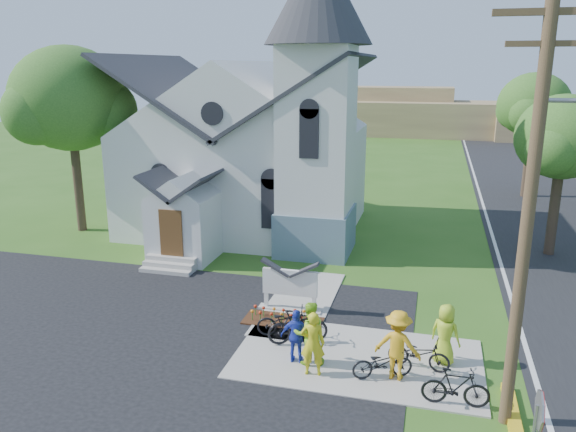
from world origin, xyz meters
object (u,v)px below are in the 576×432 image
(cyclist_2, at_px, (297,336))
(bike_2, at_px, (419,353))
(utility_pole, at_px, (533,201))
(cyclist_1, at_px, (309,333))
(stop_sign, at_px, (537,425))
(bike_1, at_px, (298,326))
(church_sign, at_px, (290,283))
(cyclist_0, at_px, (313,343))
(bike_4, at_px, (382,363))
(cyclist_4, at_px, (445,334))
(cyclist_3, at_px, (398,345))
(bike_3, at_px, (456,387))
(bike_0, at_px, (286,322))

(cyclist_2, xyz_separation_m, bike_2, (3.35, 0.51, -0.34))
(utility_pole, xyz_separation_m, cyclist_1, (-5.14, 1.38, -4.43))
(stop_sign, relative_size, bike_1, 1.34)
(church_sign, distance_m, cyclist_1, 3.62)
(cyclist_1, bearing_deg, utility_pole, 140.71)
(church_sign, distance_m, bike_2, 5.27)
(cyclist_0, bearing_deg, bike_4, -179.94)
(utility_pole, relative_size, cyclist_1, 5.43)
(cyclist_0, bearing_deg, bike_2, -168.29)
(utility_pole, distance_m, cyclist_4, 5.28)
(stop_sign, height_order, bike_1, stop_sign)
(cyclist_0, xyz_separation_m, bike_4, (1.85, 0.29, -0.48))
(bike_1, relative_size, cyclist_3, 0.96)
(bike_3, bearing_deg, bike_4, 63.99)
(stop_sign, xyz_separation_m, cyclist_1, (-5.21, 4.08, -0.81))
(cyclist_4, bearing_deg, church_sign, -0.14)
(bike_0, height_order, bike_4, bike_0)
(stop_sign, bearing_deg, bike_2, 115.84)
(bike_1, xyz_separation_m, bike_3, (4.51, -2.11, -0.06))
(cyclist_2, bearing_deg, stop_sign, 139.34)
(cyclist_0, bearing_deg, cyclist_2, -51.52)
(bike_4, bearing_deg, cyclist_1, 60.21)
(bike_3, relative_size, cyclist_4, 0.94)
(bike_1, relative_size, cyclist_4, 1.05)
(cyclist_4, distance_m, bike_4, 2.08)
(utility_pole, xyz_separation_m, stop_sign, (0.07, -2.70, -3.62))
(cyclist_2, xyz_separation_m, cyclist_3, (2.79, -0.14, 0.18))
(cyclist_1, distance_m, bike_3, 4.10)
(bike_3, distance_m, cyclist_4, 2.13)
(cyclist_1, height_order, cyclist_3, cyclist_3)
(bike_0, bearing_deg, cyclist_2, -165.68)
(bike_2, bearing_deg, cyclist_4, -44.70)
(bike_4, bearing_deg, bike_3, -136.91)
(utility_pole, distance_m, cyclist_2, 7.28)
(bike_1, height_order, bike_2, bike_1)
(stop_sign, xyz_separation_m, bike_0, (-6.25, 5.48, -1.26))
(cyclist_0, height_order, bike_0, cyclist_0)
(bike_2, bearing_deg, bike_4, 137.77)
(bike_2, xyz_separation_m, bike_4, (-0.93, -0.75, -0.01))
(bike_0, bearing_deg, cyclist_0, -158.65)
(bike_0, relative_size, bike_1, 0.98)
(bike_3, bearing_deg, bike_1, 62.83)
(cyclist_3, bearing_deg, cyclist_0, 19.13)
(bike_3, bearing_deg, cyclist_0, 79.68)
(church_sign, xyz_separation_m, bike_0, (0.38, -1.92, -0.50))
(bike_0, distance_m, bike_2, 4.14)
(cyclist_2, bearing_deg, church_sign, -76.72)
(church_sign, xyz_separation_m, cyclist_0, (1.64, -3.86, -0.07))
(cyclist_2, xyz_separation_m, bike_4, (2.42, -0.24, -0.35))
(bike_1, bearing_deg, utility_pole, -136.46)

